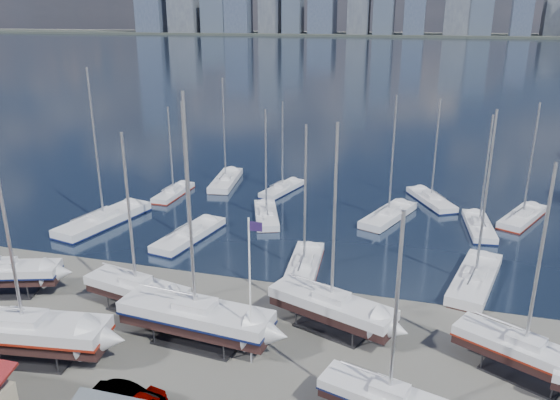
% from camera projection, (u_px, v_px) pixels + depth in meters
% --- Properties ---
extents(ground, '(1400.00, 1400.00, 0.00)m').
position_uv_depth(ground, '(260.00, 347.00, 39.91)').
color(ground, '#605E59').
rests_on(ground, ground).
extents(water, '(1400.00, 600.00, 0.40)m').
position_uv_depth(water, '(419.00, 54.00, 322.18)').
color(water, '#1A243D').
rests_on(water, ground).
extents(far_shore, '(1400.00, 80.00, 2.20)m').
position_uv_depth(far_shore, '(429.00, 35.00, 558.47)').
color(far_shore, '#2D332D').
rests_on(far_shore, ground).
extents(sailboat_cradle_0, '(10.02, 5.61, 15.65)m').
position_uv_depth(sailboat_cradle_0, '(2.00, 273.00, 46.84)').
color(sailboat_cradle_0, '#2D2D33').
rests_on(sailboat_cradle_0, ground).
extents(sailboat_cradle_1, '(12.16, 4.90, 18.87)m').
position_uv_depth(sailboat_cradle_1, '(25.00, 331.00, 37.92)').
color(sailboat_cradle_1, '#2D2D33').
rests_on(sailboat_cradle_1, ground).
extents(sailboat_cradle_2, '(9.42, 4.37, 14.93)m').
position_uv_depth(sailboat_cradle_2, '(137.00, 289.00, 44.17)').
color(sailboat_cradle_2, '#2D2D33').
rests_on(sailboat_cradle_2, ground).
extents(sailboat_cradle_3, '(11.84, 4.31, 18.53)m').
position_uv_depth(sailboat_cradle_3, '(196.00, 316.00, 39.81)').
color(sailboat_cradle_3, '#2D2D33').
rests_on(sailboat_cradle_3, ground).
extents(sailboat_cradle_4, '(10.30, 6.02, 16.22)m').
position_uv_depth(sailboat_cradle_4, '(331.00, 306.00, 41.42)').
color(sailboat_cradle_4, '#2D2D33').
rests_on(sailboat_cradle_4, ground).
extents(sailboat_cradle_5, '(8.66, 4.55, 13.66)m').
position_uv_depth(sailboat_cradle_5, '(389.00, 400.00, 31.57)').
color(sailboat_cradle_5, '#2D2D33').
rests_on(sailboat_cradle_5, ground).
extents(sailboat_cradle_6, '(9.37, 6.49, 14.96)m').
position_uv_depth(sailboat_cradle_6, '(524.00, 351.00, 36.03)').
color(sailboat_cradle_6, '#2D2D33').
rests_on(sailboat_cradle_6, ground).
extents(sailboat_moored_0, '(6.10, 12.92, 18.63)m').
position_uv_depth(sailboat_moored_0, '(104.00, 222.00, 63.03)').
color(sailboat_moored_0, black).
rests_on(sailboat_moored_0, water).
extents(sailboat_moored_1, '(2.50, 8.38, 12.46)m').
position_uv_depth(sailboat_moored_1, '(174.00, 193.00, 72.94)').
color(sailboat_moored_1, black).
rests_on(sailboat_moored_1, water).
extents(sailboat_moored_2, '(4.35, 10.66, 15.63)m').
position_uv_depth(sailboat_moored_2, '(226.00, 182.00, 77.91)').
color(sailboat_moored_2, black).
rests_on(sailboat_moored_2, water).
extents(sailboat_moored_3, '(4.70, 10.80, 15.62)m').
position_uv_depth(sailboat_moored_3, '(189.00, 237.00, 58.87)').
color(sailboat_moored_3, black).
rests_on(sailboat_moored_3, water).
extents(sailboat_moored_4, '(5.49, 9.36, 13.66)m').
position_uv_depth(sailboat_moored_4, '(266.00, 216.00, 64.74)').
color(sailboat_moored_4, black).
rests_on(sailboat_moored_4, water).
extents(sailboat_moored_5, '(4.66, 8.95, 12.88)m').
position_uv_depth(sailboat_moored_5, '(283.00, 190.00, 74.53)').
color(sailboat_moored_5, black).
rests_on(sailboat_moored_5, water).
extents(sailboat_moored_6, '(3.56, 10.02, 14.69)m').
position_uv_depth(sailboat_moored_6, '(304.00, 268.00, 51.71)').
color(sailboat_moored_6, black).
rests_on(sailboat_moored_6, water).
extents(sailboat_moored_7, '(6.23, 10.50, 15.33)m').
position_uv_depth(sailboat_moored_7, '(388.00, 217.00, 64.64)').
color(sailboat_moored_7, black).
rests_on(sailboat_moored_7, water).
extents(sailboat_moored_8, '(6.73, 9.49, 14.00)m').
position_uv_depth(sailboat_moored_8, '(431.00, 201.00, 70.11)').
color(sailboat_moored_8, black).
rests_on(sailboat_moored_8, water).
extents(sailboat_moored_9, '(5.51, 11.37, 16.55)m').
position_uv_depth(sailboat_moored_9, '(475.00, 281.00, 49.16)').
color(sailboat_moored_9, black).
rests_on(sailboat_moored_9, water).
extents(sailboat_moored_10, '(3.45, 9.35, 13.66)m').
position_uv_depth(sailboat_moored_10, '(479.00, 227.00, 61.39)').
color(sailboat_moored_10, black).
rests_on(sailboat_moored_10, water).
extents(sailboat_moored_11, '(6.65, 9.95, 14.53)m').
position_uv_depth(sailboat_moored_11, '(522.00, 218.00, 64.17)').
color(sailboat_moored_11, black).
rests_on(sailboat_moored_11, water).
extents(car_b, '(4.83, 1.77, 1.58)m').
position_uv_depth(car_b, '(126.00, 400.00, 33.33)').
color(car_b, gray).
rests_on(car_b, ground).
extents(flagpole, '(0.96, 0.12, 10.85)m').
position_uv_depth(flagpole, '(251.00, 284.00, 36.18)').
color(flagpole, white).
rests_on(flagpole, ground).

